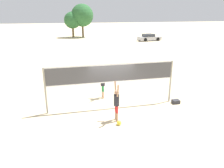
{
  "coord_description": "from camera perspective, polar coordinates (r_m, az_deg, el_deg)",
  "views": [
    {
      "loc": [
        -2.71,
        -11.26,
        5.25
      ],
      "look_at": [
        0.0,
        0.0,
        1.4
      ],
      "focal_mm": 35.0,
      "sensor_mm": 36.0,
      "label": 1
    }
  ],
  "objects": [
    {
      "name": "volleyball",
      "position": [
        10.78,
        1.86,
        -10.09
      ],
      "size": [
        0.23,
        0.23,
        0.23
      ],
      "color": "yellow",
      "rests_on": "ground_plane"
    },
    {
      "name": "ground_plane",
      "position": [
        12.71,
        0.0,
        -6.01
      ],
      "size": [
        200.0,
        200.0,
        0.0
      ],
      "primitive_type": "plane",
      "color": "beige"
    },
    {
      "name": "volleyball_net",
      "position": [
        12.06,
        0.0,
        2.05
      ],
      "size": [
        7.3,
        0.1,
        2.55
      ],
      "color": "gray",
      "rests_on": "ground_plane"
    },
    {
      "name": "player_blocker",
      "position": [
        13.66,
        -2.44,
        0.55
      ],
      "size": [
        0.28,
        0.69,
        2.05
      ],
      "rotation": [
        0.0,
        0.0,
        -1.57
      ],
      "color": "tan",
      "rests_on": "ground_plane"
    },
    {
      "name": "tree_left_cluster",
      "position": [
        48.37,
        -10.29,
        16.07
      ],
      "size": [
        3.48,
        3.48,
        5.3
      ],
      "color": "brown",
      "rests_on": "ground_plane"
    },
    {
      "name": "tree_right_cluster",
      "position": [
        48.53,
        -7.78,
        17.34
      ],
      "size": [
        4.66,
        4.66,
        6.84
      ],
      "color": "#4C3823",
      "rests_on": "ground_plane"
    },
    {
      "name": "player_spiker",
      "position": [
        10.79,
        1.19,
        -4.51
      ],
      "size": [
        0.28,
        0.69,
        2.01
      ],
      "rotation": [
        0.0,
        0.0,
        1.57
      ],
      "color": "tan",
      "rests_on": "ground_plane"
    },
    {
      "name": "gear_bag",
      "position": [
        13.71,
        16.32,
        -4.43
      ],
      "size": [
        0.42,
        0.35,
        0.22
      ],
      "color": "#2D2D33",
      "rests_on": "ground_plane"
    },
    {
      "name": "parked_car_near",
      "position": [
        42.76,
        9.68,
        11.85
      ],
      "size": [
        4.51,
        2.33,
        1.28
      ],
      "rotation": [
        0.0,
        0.0,
        0.13
      ],
      "color": "#B7B7BC",
      "rests_on": "ground_plane"
    }
  ]
}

